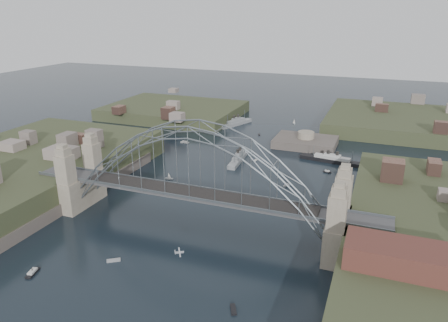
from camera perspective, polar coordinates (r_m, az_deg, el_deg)
ground at (r=98.67m, az=-3.81°, el=-8.80°), size 500.00×500.00×0.00m
bridge at (r=93.41m, az=-3.98°, el=-2.15°), size 84.00×13.80×24.60m
shore_west at (r=130.78m, az=-27.32°, el=-2.74°), size 50.50×90.00×12.00m
headland_nw at (r=201.76m, az=-6.75°, el=6.28°), size 60.00×45.00×9.00m
headland_ne at (r=194.35m, az=24.31°, el=4.21°), size 70.00×55.00×9.50m
fort_island at (r=157.74m, az=10.94°, el=1.90°), size 22.00×16.00×9.40m
wharf_shed at (r=74.57m, az=23.87°, el=-11.97°), size 20.00×8.00×4.00m
naval_cruiser_near at (r=139.65m, az=2.02°, el=0.43°), size 3.92×19.24×5.73m
naval_cruiser_far at (r=183.10m, az=1.66°, el=5.17°), size 9.12×17.95×6.18m
ocean_liner at (r=142.35m, az=14.44°, el=0.14°), size 21.45×5.91×5.22m
aeroplane at (r=74.35m, az=-6.18°, el=-12.20°), size 1.86×2.71×0.44m
small_boat_a at (r=125.01m, az=-7.47°, el=-2.11°), size 2.47×1.16×2.38m
small_boat_b at (r=120.62m, az=8.46°, el=-3.30°), size 1.68×2.01×1.43m
small_boat_c at (r=88.77m, az=-14.74°, el=-12.91°), size 2.70×2.24×0.45m
small_boat_d at (r=133.16m, az=13.82°, el=-1.41°), size 2.46×1.12×1.43m
small_boat_e at (r=158.97m, az=-5.35°, el=2.56°), size 3.30×1.13×1.43m
small_boat_f at (r=139.92m, az=4.31°, el=0.11°), size 0.92×1.83×0.45m
small_boat_g at (r=74.21m, az=1.27°, el=-19.50°), size 1.93×2.74×0.45m
small_boat_h at (r=168.99m, az=4.79°, el=3.57°), size 1.38×2.22×0.45m
small_boat_i at (r=107.96m, az=12.30°, el=-6.09°), size 1.04×2.53×2.38m
small_boat_j at (r=90.03m, az=-24.52°, el=-13.59°), size 1.97×3.67×1.43m
small_boat_k at (r=187.86m, az=9.48°, el=5.28°), size 1.41×2.06×2.38m
small_boat_l at (r=140.42m, az=-16.44°, el=-0.32°), size 2.04×2.79×2.38m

